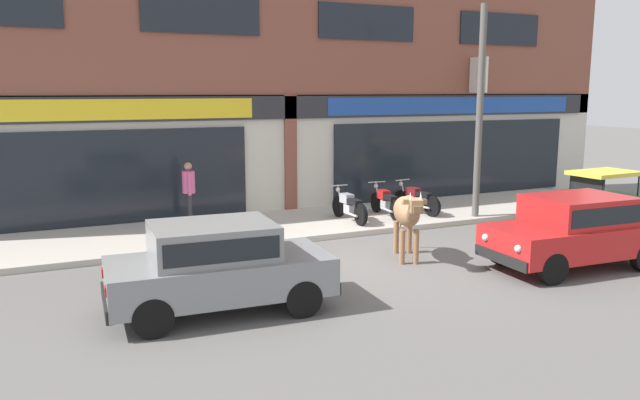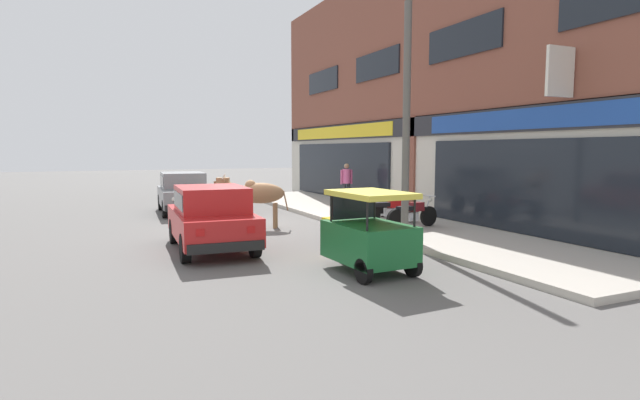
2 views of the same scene
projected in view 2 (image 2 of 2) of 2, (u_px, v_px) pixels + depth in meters
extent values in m
plane|color=#605E5B|center=(256.00, 226.00, 14.95)|extent=(90.00, 90.00, 0.00)
cube|color=#B7AFA3|center=(369.00, 217.00, 16.54)|extent=(19.00, 3.40, 0.14)
cube|color=brown|center=(422.00, 41.00, 16.76)|extent=(23.00, 0.55, 6.38)
cube|color=beige|center=(419.00, 167.00, 17.18)|extent=(23.00, 0.55, 3.40)
cube|color=#28282D|center=(412.00, 127.00, 16.92)|extent=(22.08, 0.08, 0.64)
cube|color=black|center=(337.00, 171.00, 22.30)|extent=(8.74, 0.10, 2.40)
cube|color=yellow|center=(337.00, 132.00, 22.12)|extent=(9.20, 0.05, 0.52)
cube|color=brown|center=(412.00, 167.00, 17.06)|extent=(0.36, 0.12, 3.40)
cube|color=black|center=(550.00, 189.00, 11.87)|extent=(8.74, 0.10, 2.40)
cube|color=#1E479E|center=(553.00, 117.00, 11.69)|extent=(9.20, 0.05, 0.52)
cube|color=black|center=(323.00, 81.00, 23.33)|extent=(3.13, 0.06, 1.00)
cube|color=black|center=(376.00, 65.00, 18.89)|extent=(3.13, 0.06, 1.00)
cube|color=black|center=(463.00, 39.00, 14.46)|extent=(3.13, 0.06, 1.00)
cube|color=silver|center=(560.00, 72.00, 11.02)|extent=(0.08, 0.80, 1.10)
ellipsoid|color=#936B47|center=(260.00, 193.00, 14.52)|extent=(1.04, 1.49, 0.60)
sphere|color=#936B47|center=(250.00, 185.00, 14.49)|extent=(0.32, 0.32, 0.32)
cylinder|color=#936B47|center=(245.00, 216.00, 14.44)|extent=(0.12, 0.12, 0.72)
cylinder|color=#936B47|center=(246.00, 215.00, 14.72)|extent=(0.12, 0.12, 0.72)
cylinder|color=#936B47|center=(275.00, 216.00, 14.45)|extent=(0.12, 0.12, 0.72)
cylinder|color=#936B47|center=(276.00, 215.00, 14.74)|extent=(0.12, 0.12, 0.72)
cylinder|color=#936B47|center=(232.00, 188.00, 14.50)|extent=(0.41, 0.52, 0.43)
cube|color=#936B47|center=(223.00, 182.00, 14.48)|extent=(0.35, 0.42, 0.26)
cube|color=brown|center=(217.00, 184.00, 14.48)|extent=(0.20, 0.19, 0.14)
cone|color=beige|center=(224.00, 176.00, 14.36)|extent=(0.10, 0.13, 0.19)
cone|color=beige|center=(225.00, 176.00, 14.56)|extent=(0.10, 0.13, 0.19)
cube|color=#936B47|center=(225.00, 180.00, 14.31)|extent=(0.14, 0.09, 0.10)
cube|color=#936B47|center=(227.00, 180.00, 14.63)|extent=(0.14, 0.09, 0.10)
cylinder|color=#936B47|center=(286.00, 201.00, 14.55)|extent=(0.10, 0.17, 0.60)
cylinder|color=black|center=(209.00, 207.00, 17.21)|extent=(0.61, 0.21, 0.60)
cylinder|color=black|center=(165.00, 209.00, 16.70)|extent=(0.61, 0.21, 0.60)
cylinder|color=black|center=(200.00, 201.00, 19.35)|extent=(0.61, 0.21, 0.60)
cylinder|color=black|center=(161.00, 202.00, 18.83)|extent=(0.61, 0.21, 0.60)
cube|color=gray|center=(183.00, 196.00, 17.99)|extent=(3.58, 1.79, 0.60)
cube|color=gray|center=(183.00, 180.00, 18.03)|extent=(1.98, 1.54, 0.56)
cube|color=black|center=(183.00, 180.00, 18.03)|extent=(1.83, 1.56, 0.35)
cube|color=black|center=(189.00, 208.00, 16.41)|extent=(0.20, 1.52, 0.20)
cube|color=black|center=(179.00, 198.00, 19.62)|extent=(0.20, 1.52, 0.20)
sphere|color=silver|center=(204.00, 198.00, 16.52)|extent=(0.14, 0.14, 0.14)
sphere|color=silver|center=(174.00, 199.00, 16.18)|extent=(0.14, 0.14, 0.14)
cube|color=red|center=(192.00, 190.00, 19.79)|extent=(0.04, 0.16, 0.14)
cube|color=red|center=(166.00, 190.00, 19.43)|extent=(0.04, 0.16, 0.14)
cylinder|color=black|center=(174.00, 231.00, 12.17)|extent=(0.61, 0.21, 0.60)
cylinder|color=black|center=(232.00, 228.00, 12.70)|extent=(0.61, 0.21, 0.60)
cylinder|color=black|center=(185.00, 248.00, 10.04)|extent=(0.61, 0.21, 0.60)
cylinder|color=black|center=(255.00, 243.00, 10.57)|extent=(0.61, 0.21, 0.60)
cube|color=red|center=(211.00, 224.00, 11.34)|extent=(3.57, 1.75, 0.60)
cube|color=red|center=(211.00, 199.00, 11.19)|extent=(1.96, 1.52, 0.56)
cube|color=black|center=(211.00, 199.00, 11.19)|extent=(1.81, 1.54, 0.35)
cube|color=black|center=(200.00, 223.00, 12.96)|extent=(0.19, 1.52, 0.20)
cube|color=black|center=(226.00, 247.00, 9.76)|extent=(0.19, 1.52, 0.20)
sphere|color=silver|center=(181.00, 212.00, 12.78)|extent=(0.14, 0.14, 0.14)
sphere|color=silver|center=(218.00, 211.00, 13.14)|extent=(0.14, 0.14, 0.14)
cube|color=red|center=(200.00, 233.00, 9.53)|extent=(0.04, 0.16, 0.14)
cube|color=red|center=(251.00, 230.00, 9.89)|extent=(0.04, 0.16, 0.14)
cylinder|color=black|center=(345.00, 252.00, 10.10)|extent=(0.45, 0.14, 0.44)
cylinder|color=black|center=(364.00, 271.00, 8.49)|extent=(0.45, 0.14, 0.44)
cylinder|color=black|center=(413.00, 265.00, 8.96)|extent=(0.45, 0.14, 0.44)
cube|color=#19602D|center=(369.00, 242.00, 9.27)|extent=(1.76, 1.24, 0.70)
cube|color=yellow|center=(345.00, 230.00, 10.05)|extent=(0.40, 0.89, 0.52)
cylinder|color=black|center=(331.00, 207.00, 9.49)|extent=(0.04, 0.04, 0.55)
cylinder|color=black|center=(375.00, 204.00, 9.93)|extent=(0.04, 0.04, 0.55)
cylinder|color=black|center=(367.00, 215.00, 8.35)|extent=(0.04, 0.04, 0.55)
cylinder|color=black|center=(415.00, 211.00, 8.80)|extent=(0.04, 0.04, 0.55)
cube|color=#DBCC42|center=(371.00, 194.00, 9.13)|extent=(1.67, 1.18, 0.10)
cube|color=black|center=(353.00, 206.00, 9.71)|extent=(0.07, 0.93, 0.50)
cylinder|color=black|center=(384.00, 208.00, 15.86)|extent=(0.10, 0.56, 0.56)
cylinder|color=black|center=(349.00, 210.00, 15.34)|extent=(0.10, 0.56, 0.56)
cube|color=#B2B5BA|center=(366.00, 208.00, 15.59)|extent=(0.20, 0.32, 0.24)
cube|color=#A8AAB2|center=(371.00, 200.00, 15.63)|extent=(0.24, 0.40, 0.24)
cube|color=black|center=(360.00, 201.00, 15.46)|extent=(0.22, 0.52, 0.12)
cylinder|color=#B2B5BA|center=(383.00, 199.00, 15.81)|extent=(0.04, 0.27, 0.59)
cylinder|color=#B2B5BA|center=(384.00, 190.00, 15.79)|extent=(0.52, 0.04, 0.03)
sphere|color=silver|center=(385.00, 194.00, 15.83)|extent=(0.12, 0.12, 0.12)
cylinder|color=#B2B5BA|center=(355.00, 211.00, 15.55)|extent=(0.06, 0.48, 0.06)
cylinder|color=black|center=(410.00, 213.00, 14.78)|extent=(0.15, 0.57, 0.56)
cylinder|color=black|center=(371.00, 214.00, 14.38)|extent=(0.15, 0.57, 0.56)
cube|color=#B2B5BA|center=(390.00, 212.00, 14.57)|extent=(0.23, 0.34, 0.24)
cube|color=red|center=(395.00, 203.00, 14.59)|extent=(0.28, 0.42, 0.24)
cube|color=black|center=(383.00, 204.00, 14.47)|extent=(0.27, 0.54, 0.12)
cylinder|color=#B2B5BA|center=(408.00, 203.00, 14.73)|extent=(0.06, 0.27, 0.59)
cylinder|color=#B2B5BA|center=(409.00, 193.00, 14.71)|extent=(0.52, 0.08, 0.03)
sphere|color=silver|center=(411.00, 197.00, 14.75)|extent=(0.12, 0.12, 0.12)
cylinder|color=#B2B5BA|center=(377.00, 215.00, 14.56)|extent=(0.10, 0.48, 0.06)
cylinder|color=black|center=(429.00, 216.00, 14.02)|extent=(0.19, 0.57, 0.56)
cylinder|color=black|center=(395.00, 220.00, 13.33)|extent=(0.19, 0.57, 0.56)
cube|color=#B2B5BA|center=(412.00, 216.00, 13.66)|extent=(0.25, 0.35, 0.24)
cube|color=maroon|center=(416.00, 207.00, 13.72)|extent=(0.30, 0.43, 0.24)
cube|color=black|center=(406.00, 208.00, 13.50)|extent=(0.30, 0.55, 0.12)
cylinder|color=#B2B5BA|center=(427.00, 206.00, 13.95)|extent=(0.08, 0.27, 0.59)
cylinder|color=#B2B5BA|center=(428.00, 196.00, 13.95)|extent=(0.52, 0.12, 0.03)
sphere|color=silver|center=(430.00, 200.00, 13.99)|extent=(0.12, 0.12, 0.12)
cylinder|color=#B2B5BA|center=(399.00, 220.00, 13.56)|extent=(0.14, 0.48, 0.06)
cylinder|color=#2D2D33|center=(344.00, 194.00, 19.63)|extent=(0.11, 0.11, 0.82)
cylinder|color=#2D2D33|center=(349.00, 194.00, 19.69)|extent=(0.11, 0.11, 0.82)
cylinder|color=#DB5B93|center=(346.00, 176.00, 19.59)|extent=(0.32, 0.32, 0.56)
cylinder|color=#DB5B93|center=(341.00, 177.00, 19.53)|extent=(0.08, 0.08, 0.56)
cylinder|color=#DB5B93|center=(351.00, 177.00, 19.66)|extent=(0.08, 0.08, 0.56)
sphere|color=tan|center=(347.00, 166.00, 19.55)|extent=(0.20, 0.20, 0.20)
cylinder|color=#595651|center=(406.00, 122.00, 11.89)|extent=(0.18, 0.18, 5.59)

